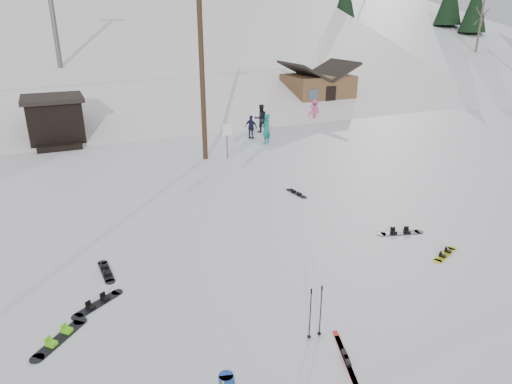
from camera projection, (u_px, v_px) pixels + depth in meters
name	position (u px, v px, depth m)	size (l,w,h in m)	color
ground	(305.00, 312.00, 11.65)	(200.00, 200.00, 0.00)	white
ski_slope	(101.00, 165.00, 62.74)	(60.00, 75.00, 45.00)	white
ridge_right	(352.00, 138.00, 72.75)	(34.00, 85.00, 36.00)	white
treeline_right	(380.00, 73.00, 61.23)	(20.00, 60.00, 10.00)	black
treeline_crest	(73.00, 58.00, 84.81)	(50.00, 6.00, 10.00)	black
utility_pole	(202.00, 68.00, 22.66)	(2.00, 0.26, 9.00)	#3A2819
trail_sign	(227.00, 135.00, 23.94)	(0.50, 0.09, 1.85)	#595B60
lift_hut	(55.00, 120.00, 27.06)	(3.40, 4.10, 2.75)	black
lift_tower_near	(51.00, 5.00, 32.82)	(2.20, 0.36, 8.00)	#595B60
cabin	(317.00, 90.00, 37.31)	(5.39, 4.40, 3.77)	brown
hero_skis	(346.00, 359.00, 10.01)	(0.75, 1.89, 0.10)	#B41212
ski_poles	(315.00, 312.00, 10.48)	(0.38, 0.10, 1.37)	black
board_scatter_a	(98.00, 304.00, 11.95)	(1.38, 1.00, 0.11)	black
board_scatter_b	(106.00, 271.00, 13.47)	(0.35, 1.50, 0.11)	black
board_scatter_c	(60.00, 338.00, 10.65)	(1.30, 1.32, 0.12)	black
board_scatter_d	(400.00, 233.00, 15.89)	(1.63, 0.71, 0.12)	black
board_scatter_e	(445.00, 254.00, 14.44)	(1.34, 0.71, 0.10)	yellow
board_scatter_f	(296.00, 193.00, 19.46)	(0.39, 1.34, 0.09)	black
skier_teal	(266.00, 129.00, 26.89)	(0.65, 0.42, 1.77)	#0B706A
skier_dark	(261.00, 118.00, 29.66)	(0.88, 0.68, 1.81)	black
skier_pink	(314.00, 110.00, 32.92)	(0.99, 0.57, 1.53)	#B9417C
skier_navy	(251.00, 127.00, 28.06)	(0.85, 0.35, 1.45)	#161737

